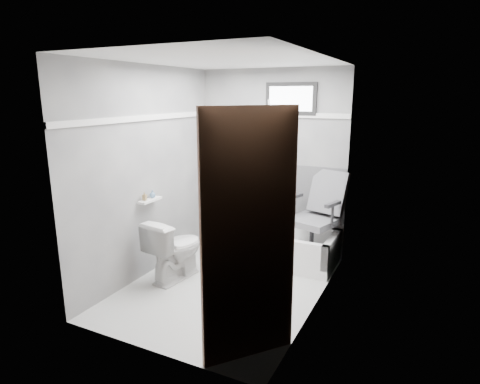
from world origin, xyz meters
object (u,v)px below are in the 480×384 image
Objects in this scene: door at (265,259)px; bathtub at (276,244)px; office_chair at (313,215)px; toilet at (175,249)px; soap_bottle_a at (145,196)px; soap_bottle_b at (152,194)px.

bathtub is at bearing 108.75° from door.
bathtub is at bearing -157.49° from office_chair.
bathtub is 1.32m from toilet.
soap_bottle_b is (0.00, 0.14, -0.01)m from soap_bottle_a.
office_chair is at bearing 5.87° from bathtub.
door is at bearing -65.67° from office_chair.
door is at bearing -30.17° from soap_bottle_a.
door is 2.22m from soap_bottle_a.
toilet is 0.36× the size of door.
toilet is at bearing 142.85° from door.
bathtub is at bearing 43.07° from soap_bottle_a.
soap_bottle_a reaches higher than soap_bottle_b.
toilet is 0.70m from soap_bottle_a.
soap_bottle_b reaches higher than bathtub.
soap_bottle_a is at bearing -128.16° from office_chair.
soap_bottle_a is (-1.17, -1.09, 0.76)m from bathtub.
soap_bottle_b is at bearing 90.00° from soap_bottle_a.
office_chair is 1.93m from soap_bottle_b.
toilet is at bearing 16.72° from soap_bottle_a.
office_chair is 11.72× the size of soap_bottle_b.
door is 21.37× the size of soap_bottle_a.
soap_bottle_b is at bearing 146.80° from door.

